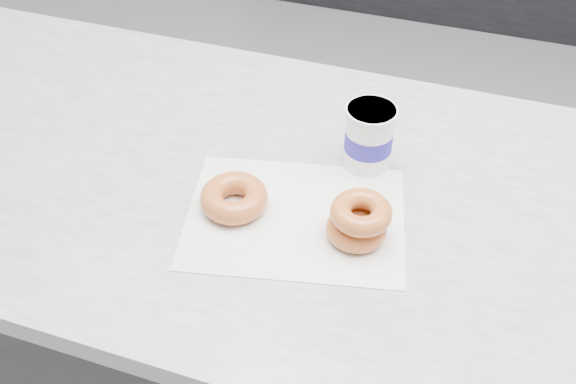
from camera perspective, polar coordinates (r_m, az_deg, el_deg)
name	(u,v)px	position (r m, az deg, el deg)	size (l,w,h in m)	color
ground	(396,284)	(2.11, 9.56, -8.08)	(5.00, 5.00, 0.00)	gray
counter	(363,361)	(1.39, 6.69, -14.69)	(3.06, 0.76, 0.90)	#333335
wax_paper	(295,217)	(1.01, 0.66, -2.23)	(0.34, 0.26, 0.00)	silver
donut_single	(234,198)	(1.02, -4.82, -0.52)	(0.11, 0.11, 0.04)	#D07439
donut_stack	(359,221)	(0.96, 6.30, -2.54)	(0.13, 0.13, 0.06)	#D07439
coffee_cup	(369,137)	(1.08, 7.20, 4.90)	(0.09, 0.09, 0.11)	white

